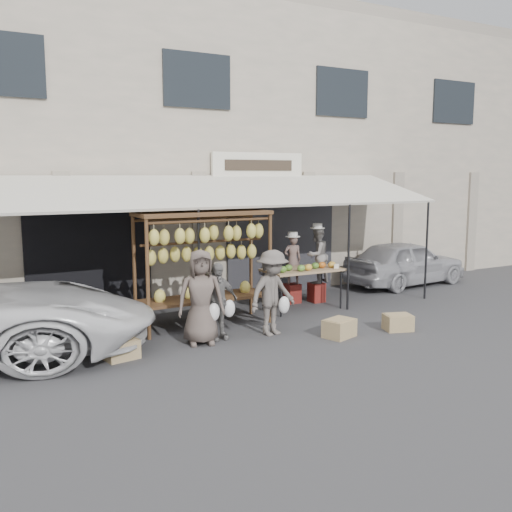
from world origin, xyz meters
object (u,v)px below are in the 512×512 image
Objects in this scene: customer_left at (201,297)px; crate_near_b at (398,322)px; customer_mid at (217,301)px; crate_far at (121,349)px; vendor_right at (317,255)px; produce_table at (304,270)px; crate_near_a at (339,328)px; banana_rack at (205,246)px; vendor_left at (293,260)px; customer_right at (272,293)px; sedan at (405,262)px.

customer_left is 3.81m from crate_near_b.
crate_far is at bearing -175.55° from customer_mid.
vendor_right is 3.72m from customer_mid.
produce_table is 2.31m from crate_near_a.
crate_near_a is at bearing 46.91° from vendor_right.
vendor_right is (0.69, 0.49, 0.23)m from produce_table.
customer_mid reaches higher than crate_far.
crate_near_b is (3.09, -2.02, -1.42)m from banana_rack.
customer_mid is 2.55× the size of crate_near_a.
customer_left reaches higher than crate_near_a.
customer_right reaches higher than vendor_left.
customer_right is at bearing 108.80° from sedan.
customer_right is at bearing 68.09° from vendor_left.
produce_table is 1.08× the size of customer_right.
crate_far is (-5.08, 0.85, 0.00)m from crate_near_b.
sedan is (5.54, 2.45, -0.18)m from customer_right.
customer_left reaches higher than crate_far.
produce_table is 3.38× the size of crate_near_b.
customer_mid is 1.91m from crate_far.
produce_table is 2.88m from customer_mid.
vendor_left is 2.17× the size of crate_far.
customer_left is 1.37m from customer_right.
crate_near_a is at bearing -10.15° from crate_far.
sedan is (6.38, 1.30, -0.96)m from banana_rack.
vendor_right is at bearing 178.51° from vendor_left.
vendor_right is 2.52× the size of crate_far.
crate_near_a is (-1.30, -2.60, -0.94)m from vendor_right.
produce_table is at bearing 37.63° from customer_left.
customer_right is 2.89× the size of crate_near_a.
banana_rack is 2.31× the size of vendor_left.
customer_right is 2.90m from crate_far.
vendor_left is 0.86× the size of vendor_right.
crate_near_b is at bearing 117.75° from vendor_left.
customer_mid reaches higher than crate_near_b.
sedan is (8.37, 2.47, 0.45)m from crate_far.
produce_table is 1.30× the size of vendor_right.
crate_near_a is at bearing 93.00° from vendor_left.
sedan is (6.91, 2.33, -0.22)m from customer_left.
banana_rack reaches higher than crate_near_b.
sedan is at bearing 34.77° from crate_near_a.
vendor_right is at bearing 94.70° from sedan.
banana_rack is 2.71m from crate_far.
customer_right is (-1.75, -2.08, -0.22)m from vendor_left.
customer_right is 2.50m from crate_near_b.
customer_right reaches higher than crate_near_b.
banana_rack is 2.81m from vendor_left.
produce_table is 2.13m from customer_right.
customer_mid is 1.04m from customer_right.
produce_table is at bearing 17.85° from crate_far.
sedan is at bearing 14.88° from produce_table.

